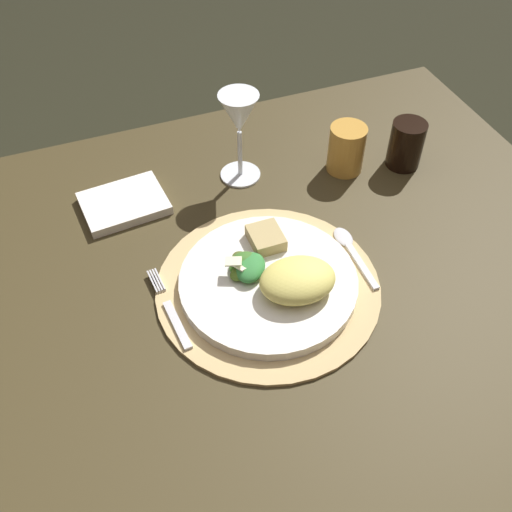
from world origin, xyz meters
TOP-DOWN VIEW (x-y plane):
  - ground_plane at (0.00, 0.00)m, footprint 6.00×6.00m
  - dining_table at (0.00, 0.00)m, footprint 1.21×0.87m
  - placemat at (0.04, -0.04)m, footprint 0.33×0.33m
  - dinner_plate at (0.04, -0.04)m, footprint 0.26×0.26m
  - pasta_serving at (0.07, -0.07)m, footprint 0.12×0.09m
  - salad_greens at (0.02, -0.01)m, footprint 0.08×0.08m
  - bread_piece at (0.07, 0.03)m, footprint 0.05×0.06m
  - fork at (-0.10, -0.03)m, footprint 0.03×0.16m
  - spoon at (0.19, -0.01)m, footprint 0.03×0.14m
  - napkin at (-0.12, 0.22)m, footprint 0.15×0.12m
  - wine_glass at (0.09, 0.23)m, footprint 0.07×0.07m
  - amber_tumbler at (0.28, 0.18)m, footprint 0.06×0.06m
  - dark_tumbler at (0.38, 0.15)m, footprint 0.06×0.06m

SIDE VIEW (x-z plane):
  - ground_plane at x=0.00m, z-range 0.00..0.00m
  - dining_table at x=0.00m, z-range 0.22..0.95m
  - placemat at x=0.04m, z-range 0.73..0.73m
  - napkin at x=-0.12m, z-range 0.73..0.74m
  - spoon at x=0.19m, z-range 0.73..0.74m
  - fork at x=-0.10m, z-range 0.73..0.74m
  - dinner_plate at x=0.04m, z-range 0.73..0.75m
  - salad_greens at x=0.02m, z-range 0.75..0.77m
  - bread_piece at x=0.07m, z-range 0.75..0.77m
  - amber_tumbler at x=0.28m, z-range 0.73..0.81m
  - dark_tumbler at x=0.38m, z-range 0.73..0.81m
  - pasta_serving at x=0.07m, z-range 0.75..0.79m
  - wine_glass at x=0.09m, z-range 0.77..0.93m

